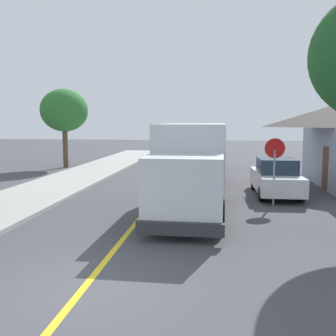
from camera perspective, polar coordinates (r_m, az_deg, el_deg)
The scene contains 8 objects.
ground_plane at distance 8.04m, azimuth -12.85°, elevation -17.49°, with size 120.00×120.00×0.00m, color #424247.
centre_line_yellow at distance 17.37m, azimuth -1.41°, elevation -3.99°, with size 0.16×56.00×0.01m, color gold.
box_truck at distance 14.00m, azimuth 3.50°, elevation 0.65°, with size 2.48×7.21×3.20m.
parked_car_near at distance 20.50m, azimuth 5.67°, elevation -0.11°, with size 1.80×4.40×1.67m.
parked_car_mid at distance 26.50m, azimuth 6.29°, elevation 1.49°, with size 1.94×4.45×1.67m.
parked_van_across at distance 17.79m, azimuth 15.68°, elevation -1.41°, with size 1.90×4.44×1.67m.
stop_sign at distance 15.57m, azimuth 15.49°, elevation 1.38°, with size 0.80×0.10×2.65m.
street_tree_down_block at distance 28.43m, azimuth -15.11°, elevation 8.20°, with size 3.33×3.33×5.55m.
Camera 1 is at (2.60, -6.85, 3.30)m, focal length 41.19 mm.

